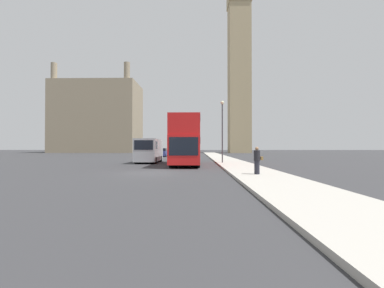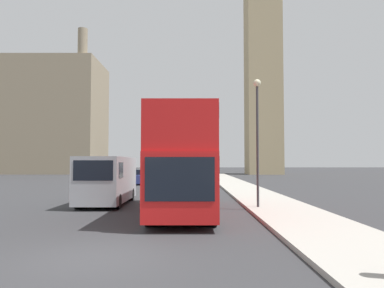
{
  "view_description": "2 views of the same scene",
  "coord_description": "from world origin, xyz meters",
  "px_view_note": "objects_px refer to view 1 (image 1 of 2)",
  "views": [
    {
      "loc": [
        3.01,
        -16.76,
        1.67
      ],
      "look_at": [
        2.53,
        8.06,
        2.0
      ],
      "focal_mm": 24.0,
      "sensor_mm": 36.0,
      "label": 1
    },
    {
      "loc": [
        2.38,
        -9.14,
        2.3
      ],
      "look_at": [
        2.44,
        15.8,
        3.5
      ],
      "focal_mm": 35.0,
      "sensor_mm": 36.0,
      "label": 2
    }
  ],
  "objects_px": {
    "white_van": "(149,150)",
    "street_lamp": "(222,122)",
    "parked_sedan": "(162,153)",
    "clock_tower": "(239,41)",
    "pedestrian": "(257,160)",
    "red_double_decker_bus": "(186,139)"
  },
  "relations": [
    {
      "from": "red_double_decker_bus",
      "to": "pedestrian",
      "type": "bearing_deg",
      "value": -65.95
    },
    {
      "from": "clock_tower",
      "to": "red_double_decker_bus",
      "type": "xyz_separation_m",
      "value": [
        -13.89,
        -53.47,
        -31.65
      ]
    },
    {
      "from": "red_double_decker_bus",
      "to": "white_van",
      "type": "relative_size",
      "value": 1.67
    },
    {
      "from": "white_van",
      "to": "pedestrian",
      "type": "height_order",
      "value": "white_van"
    },
    {
      "from": "street_lamp",
      "to": "parked_sedan",
      "type": "bearing_deg",
      "value": 113.19
    },
    {
      "from": "clock_tower",
      "to": "pedestrian",
      "type": "height_order",
      "value": "clock_tower"
    },
    {
      "from": "white_van",
      "to": "parked_sedan",
      "type": "height_order",
      "value": "white_van"
    },
    {
      "from": "white_van",
      "to": "street_lamp",
      "type": "bearing_deg",
      "value": -16.59
    },
    {
      "from": "red_double_decker_bus",
      "to": "white_van",
      "type": "xyz_separation_m",
      "value": [
        -4.22,
        3.36,
        -1.06
      ]
    },
    {
      "from": "clock_tower",
      "to": "parked_sedan",
      "type": "distance_m",
      "value": 49.85
    },
    {
      "from": "white_van",
      "to": "pedestrian",
      "type": "bearing_deg",
      "value": -56.97
    },
    {
      "from": "clock_tower",
      "to": "street_lamp",
      "type": "bearing_deg",
      "value": -101.15
    },
    {
      "from": "pedestrian",
      "to": "parked_sedan",
      "type": "relative_size",
      "value": 0.35
    },
    {
      "from": "red_double_decker_bus",
      "to": "white_van",
      "type": "distance_m",
      "value": 5.49
    },
    {
      "from": "white_van",
      "to": "street_lamp",
      "type": "relative_size",
      "value": 0.98
    },
    {
      "from": "red_double_decker_bus",
      "to": "street_lamp",
      "type": "relative_size",
      "value": 1.63
    },
    {
      "from": "clock_tower",
      "to": "parked_sedan",
      "type": "bearing_deg",
      "value": -121.31
    },
    {
      "from": "red_double_decker_bus",
      "to": "parked_sedan",
      "type": "xyz_separation_m",
      "value": [
        -5.35,
        21.84,
        -1.74
      ]
    },
    {
      "from": "red_double_decker_bus",
      "to": "parked_sedan",
      "type": "relative_size",
      "value": 2.29
    },
    {
      "from": "pedestrian",
      "to": "street_lamp",
      "type": "relative_size",
      "value": 0.25
    },
    {
      "from": "red_double_decker_bus",
      "to": "street_lamp",
      "type": "xyz_separation_m",
      "value": [
        3.56,
        1.05,
        1.73
      ]
    },
    {
      "from": "clock_tower",
      "to": "pedestrian",
      "type": "relative_size",
      "value": 42.81
    }
  ]
}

